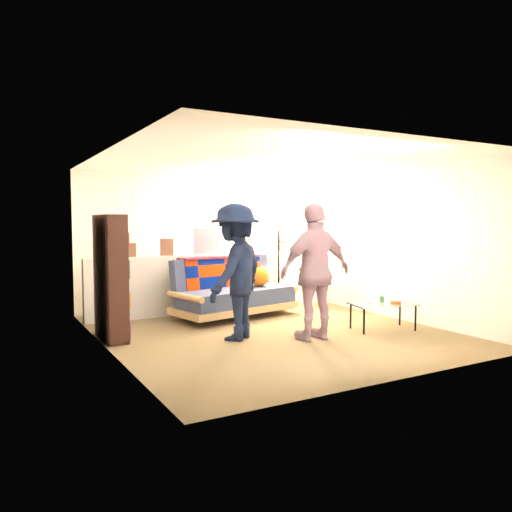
# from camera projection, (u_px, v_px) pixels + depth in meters

# --- Properties ---
(ground) EXTENTS (5.00, 5.00, 0.00)m
(ground) POSITION_uv_depth(u_px,v_px,m) (270.00, 331.00, 7.10)
(ground) COLOR brown
(ground) RESTS_ON ground
(room_shell) EXTENTS (4.60, 5.05, 2.45)m
(room_shell) POSITION_uv_depth(u_px,v_px,m) (254.00, 214.00, 7.40)
(room_shell) COLOR silver
(room_shell) RESTS_ON ground
(half_wall_ledge) EXTENTS (4.45, 0.15, 1.00)m
(half_wall_ledge) POSITION_uv_depth(u_px,v_px,m) (217.00, 283.00, 8.64)
(half_wall_ledge) COLOR silver
(half_wall_ledge) RESTS_ON ground
(ledge_decor) EXTENTS (2.97, 0.02, 0.45)m
(ledge_decor) POSITION_uv_depth(u_px,v_px,m) (205.00, 244.00, 8.46)
(ledge_decor) COLOR brown
(ledge_decor) RESTS_ON half_wall_ledge
(futon_sofa) EXTENTS (2.17, 1.32, 0.87)m
(futon_sofa) POSITION_uv_depth(u_px,v_px,m) (233.00, 292.00, 8.19)
(futon_sofa) COLOR tan
(futon_sofa) RESTS_ON ground
(bookshelf) EXTENTS (0.27, 0.82, 1.65)m
(bookshelf) POSITION_uv_depth(u_px,v_px,m) (110.00, 282.00, 6.58)
(bookshelf) COLOR black
(bookshelf) RESTS_ON ground
(coffee_table) EXTENTS (1.00, 0.69, 0.47)m
(coffee_table) POSITION_uv_depth(u_px,v_px,m) (383.00, 305.00, 7.18)
(coffee_table) COLOR black
(coffee_table) RESTS_ON ground
(floor_lamp) EXTENTS (0.34, 0.29, 1.60)m
(floor_lamp) POSITION_uv_depth(u_px,v_px,m) (279.00, 245.00, 8.99)
(floor_lamp) COLOR black
(floor_lamp) RESTS_ON ground
(person_left) EXTENTS (1.33, 1.23, 1.80)m
(person_left) POSITION_uv_depth(u_px,v_px,m) (236.00, 272.00, 6.57)
(person_left) COLOR black
(person_left) RESTS_ON ground
(person_right) EXTENTS (1.06, 0.45, 1.81)m
(person_right) POSITION_uv_depth(u_px,v_px,m) (316.00, 272.00, 6.55)
(person_right) COLOR pink
(person_right) RESTS_ON ground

